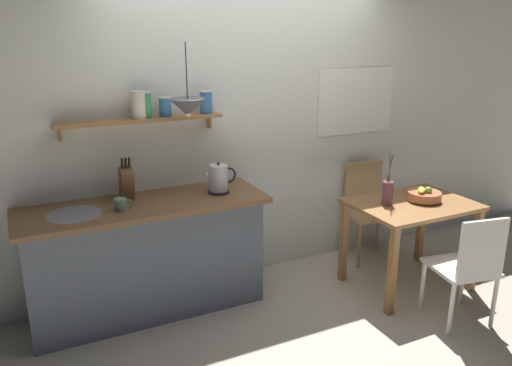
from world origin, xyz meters
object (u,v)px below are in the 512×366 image
dining_chair_near (469,265)px  dining_chair_far (367,205)px  twig_vase (388,193)px  electric_kettle (219,179)px  dining_table (411,216)px  pendant_lamp (188,107)px  fruit_bowl (424,195)px  knife_block (127,183)px  coffee_mug_by_sink (121,204)px

dining_chair_near → dining_chair_far: size_ratio=0.96×
twig_vase → electric_kettle: twig_vase is taller
dining_table → pendant_lamp: bearing=164.3°
dining_chair_near → twig_vase: bearing=104.9°
dining_table → dining_chair_far: bearing=85.0°
fruit_bowl → knife_block: size_ratio=0.84×
dining_chair_far → twig_vase: 0.75m
fruit_bowl → knife_block: bearing=163.4°
dining_table → pendant_lamp: size_ratio=1.88×
knife_block → pendant_lamp: bearing=-22.2°
twig_vase → fruit_bowl: bearing=-10.1°
twig_vase → electric_kettle: 1.37m
dining_chair_near → pendant_lamp: (-1.71, 1.16, 1.10)m
dining_chair_far → knife_block: (-2.25, 0.02, 0.52)m
dining_table → twig_vase: 0.33m
knife_block → pendant_lamp: 0.73m
dining_chair_near → fruit_bowl: fruit_bowl is taller
electric_kettle → dining_chair_far: bearing=4.2°
knife_block → pendant_lamp: size_ratio=0.64×
dining_table → dining_chair_near: size_ratio=1.12×
dining_chair_near → pendant_lamp: bearing=146.0°
dining_table → fruit_bowl: 0.21m
electric_kettle → coffee_mug_by_sink: (-0.78, -0.08, -0.07)m
coffee_mug_by_sink → dining_chair_near: bearing=-26.6°
fruit_bowl → knife_block: (-2.30, 0.69, 0.23)m
dining_table → knife_block: knife_block is taller
twig_vase → electric_kettle: size_ratio=1.83×
dining_table → electric_kettle: size_ratio=3.79×
knife_block → coffee_mug_by_sink: (-0.09, -0.21, -0.09)m
twig_vase → electric_kettle: (-1.28, 0.49, 0.15)m
dining_table → dining_chair_near: (-0.04, -0.66, -0.14)m
coffee_mug_by_sink → dining_chair_far: bearing=4.6°
dining_chair_near → pendant_lamp: size_ratio=1.69×
twig_vase → knife_block: bearing=162.3°
fruit_bowl → dining_table: bearing=172.2°
pendant_lamp → twig_vase: bearing=-16.3°
dining_chair_far → pendant_lamp: (-1.81, -0.16, 1.08)m
dining_chair_near → coffee_mug_by_sink: bearing=153.4°
dining_chair_near → dining_chair_far: dining_chair_far is taller
dining_table → fruit_bowl: size_ratio=3.54×
knife_block → coffee_mug_by_sink: bearing=-113.5°
dining_table → dining_chair_far: (0.06, 0.65, -0.12)m
fruit_bowl → knife_block: 2.41m
dining_table → fruit_bowl: bearing=-7.8°
coffee_mug_by_sink → knife_block: bearing=66.5°
dining_chair_near → knife_block: (-2.15, 1.34, 0.54)m
twig_vase → coffee_mug_by_sink: size_ratio=3.67×
dining_chair_near → electric_kettle: (-1.46, 1.20, 0.52)m
dining_chair_far → twig_vase: twig_vase is taller
dining_chair_near → coffee_mug_by_sink: (-2.24, 1.12, 0.45)m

